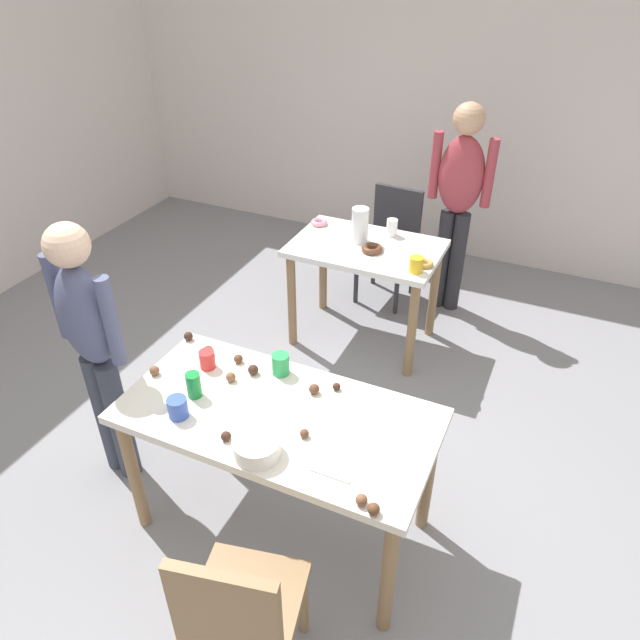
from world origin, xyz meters
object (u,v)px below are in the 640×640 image
(dining_table_near, at_px, (278,429))
(chair_near_table, at_px, (239,611))
(dining_table_far, at_px, (365,263))
(person_adult_far, at_px, (459,193))
(soda_can, at_px, (194,385))
(mixing_bowl, at_px, (257,447))
(pitcher_far, at_px, (360,225))
(person_girl_near, at_px, (91,338))
(chair_far_table, at_px, (391,238))

(dining_table_near, height_order, chair_near_table, chair_near_table)
(dining_table_far, bearing_deg, person_adult_far, 58.11)
(person_adult_far, relative_size, soda_can, 12.78)
(person_adult_far, bearing_deg, dining_table_far, -121.89)
(mixing_bowl, relative_size, pitcher_far, 0.82)
(person_girl_near, bearing_deg, dining_table_far, 66.15)
(person_girl_near, xyz_separation_m, soda_can, (0.58, -0.02, -0.07))
(dining_table_far, distance_m, person_adult_far, 0.87)
(chair_far_table, distance_m, person_adult_far, 0.64)
(person_girl_near, relative_size, person_adult_far, 0.95)
(dining_table_far, bearing_deg, soda_can, -95.57)
(person_adult_far, xyz_separation_m, mixing_bowl, (-0.17, -2.60, -0.15))
(dining_table_far, height_order, soda_can, soda_can)
(chair_far_table, xyz_separation_m, person_adult_far, (0.47, 0.01, 0.44))
(person_girl_near, distance_m, soda_can, 0.59)
(dining_table_far, distance_m, pitcher_far, 0.26)
(person_girl_near, height_order, soda_can, person_girl_near)
(pitcher_far, bearing_deg, chair_near_table, -78.23)
(dining_table_near, xyz_separation_m, person_girl_near, (-0.97, -0.04, 0.23))
(person_adult_far, height_order, soda_can, person_adult_far)
(person_adult_far, height_order, pitcher_far, person_adult_far)
(person_girl_near, bearing_deg, soda_can, -1.70)
(dining_table_near, bearing_deg, chair_near_table, -73.10)
(dining_table_far, xyz_separation_m, soda_can, (-0.17, -1.72, 0.19))
(soda_can, bearing_deg, person_adult_far, 76.09)
(chair_far_table, relative_size, pitcher_far, 3.71)
(mixing_bowl, bearing_deg, soda_can, 156.02)
(dining_table_near, xyz_separation_m, dining_table_far, (-0.22, 1.66, -0.03))
(soda_can, distance_m, pitcher_far, 1.76)
(person_adult_far, bearing_deg, mixing_bowl, -93.65)
(dining_table_far, distance_m, mixing_bowl, 1.93)
(mixing_bowl, xyz_separation_m, pitcher_far, (-0.33, 1.95, 0.08))
(chair_near_table, xyz_separation_m, mixing_bowl, (-0.18, 0.48, 0.29))
(chair_far_table, distance_m, pitcher_far, 0.74)
(chair_far_table, xyz_separation_m, person_girl_near, (-0.71, -2.38, 0.38))
(chair_near_table, xyz_separation_m, chair_far_table, (-0.48, 3.06, 0.00))
(person_girl_near, height_order, mixing_bowl, person_girl_near)
(chair_near_table, bearing_deg, pitcher_far, 101.77)
(chair_near_table, relative_size, soda_can, 7.13)
(soda_can, bearing_deg, person_girl_near, 178.30)
(chair_near_table, bearing_deg, person_girl_near, 150.16)
(person_girl_near, xyz_separation_m, mixing_bowl, (1.01, -0.21, -0.09))
(dining_table_near, distance_m, person_girl_near, 1.00)
(dining_table_near, xyz_separation_m, mixing_bowl, (0.04, -0.25, 0.14))
(person_adult_far, bearing_deg, soda_can, -103.91)
(dining_table_near, bearing_deg, person_girl_near, -177.82)
(person_girl_near, bearing_deg, person_adult_far, 63.71)
(person_adult_far, distance_m, soda_can, 2.48)
(dining_table_near, distance_m, soda_can, 0.43)
(chair_near_table, xyz_separation_m, pitcher_far, (-0.51, 2.43, 0.37))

